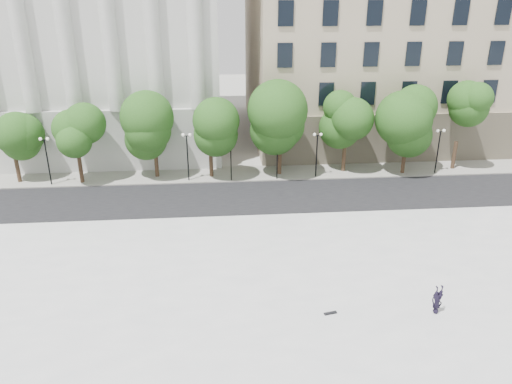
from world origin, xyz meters
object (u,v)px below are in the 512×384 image
(traffic_light_west, at_px, (231,142))
(traffic_light_east, at_px, (277,141))
(person_lying, at_px, (436,309))
(skateboard, at_px, (330,313))

(traffic_light_west, xyz_separation_m, traffic_light_east, (4.19, 0.00, 0.01))
(person_lying, relative_size, skateboard, 2.36)
(traffic_light_west, distance_m, traffic_light_east, 4.19)
(traffic_light_west, height_order, traffic_light_east, traffic_light_east)
(person_lying, bearing_deg, traffic_light_east, 101.46)
(traffic_light_east, height_order, skateboard, traffic_light_east)
(traffic_light_west, distance_m, person_lying, 23.75)
(person_lying, height_order, skateboard, person_lying)
(traffic_light_east, relative_size, skateboard, 6.03)
(skateboard, bearing_deg, traffic_light_west, 90.85)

